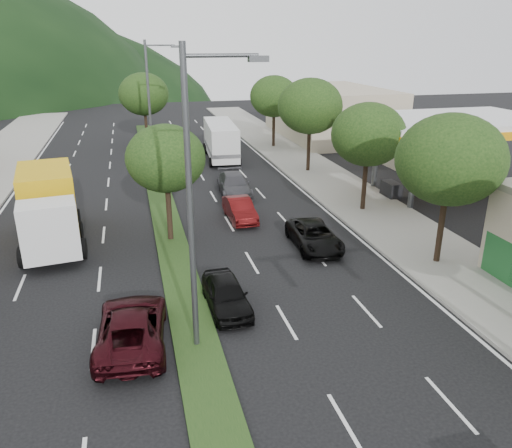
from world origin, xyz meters
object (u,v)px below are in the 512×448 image
object	(u,v)px
streetlight_mid	(152,101)
car_queue_b	(234,185)
tree_r_b	(450,160)
tree_r_e	(274,96)
car_queue_a	(226,294)
car_queue_e	(176,171)
tree_med_far	(144,94)
car_queue_d	(314,236)
motorhome	(221,140)
box_truck	(49,210)
suv_maroon	(132,327)
car_queue_c	(240,209)
tree_r_c	(368,135)
tree_med_near	(166,159)
streetlight_near	(196,192)
tree_r_d	(310,106)

from	to	relation	value
streetlight_mid	car_queue_b	bearing A→B (deg)	-58.32
tree_r_b	tree_r_e	distance (m)	28.00
car_queue_a	car_queue_e	xyz separation A→B (m)	(0.04, 20.00, -0.02)
tree_med_far	streetlight_mid	distance (m)	11.02
car_queue_d	car_queue_e	size ratio (longest dim) A/B	1.23
tree_r_e	motorhome	xyz separation A→B (m)	(-5.92, -3.73, -3.21)
tree_r_e	motorhome	world-z (taller)	tree_r_e
car_queue_a	box_truck	bearing A→B (deg)	127.61
box_truck	motorhome	world-z (taller)	box_truck
car_queue_d	tree_r_b	bearing A→B (deg)	-31.45
tree_r_e	car_queue_e	distance (m)	14.91
tree_r_b	streetlight_mid	bearing A→B (deg)	119.32
suv_maroon	car_queue_e	bearing A→B (deg)	-95.18
tree_r_b	car_queue_a	bearing A→B (deg)	-170.67
suv_maroon	car_queue_c	world-z (taller)	suv_maroon
tree_r_b	box_truck	world-z (taller)	tree_r_b
streetlight_mid	tree_r_c	bearing A→B (deg)	-47.78
tree_r_b	tree_med_far	size ratio (longest dim) A/B	1.00
tree_med_near	tree_med_far	world-z (taller)	tree_med_far
car_queue_c	car_queue_e	bearing A→B (deg)	103.88
tree_r_c	tree_med_near	bearing A→B (deg)	-170.54
car_queue_e	motorhome	world-z (taller)	motorhome
box_truck	car_queue_a	bearing A→B (deg)	121.84
tree_r_c	tree_med_near	distance (m)	12.17
streetlight_near	motorhome	xyz separation A→B (m)	(5.87, 28.27, -3.90)
car_queue_e	car_queue_c	bearing A→B (deg)	-75.55
tree_r_d	box_truck	world-z (taller)	tree_r_d
tree_r_b	car_queue_b	size ratio (longest dim) A/B	1.41
motorhome	car_queue_c	bearing A→B (deg)	-92.43
suv_maroon	streetlight_mid	bearing A→B (deg)	-91.01
car_queue_c	box_truck	xyz separation A→B (m)	(-10.28, -0.91, 1.12)
tree_r_d	streetlight_near	distance (m)	24.97
tree_r_d	streetlight_near	world-z (taller)	streetlight_near
tree_r_c	car_queue_c	size ratio (longest dim) A/B	1.66
tree_med_near	car_queue_b	xyz separation A→B (m)	(4.97, 7.28, -3.72)
car_queue_d	car_queue_e	bearing A→B (deg)	112.07
tree_r_c	motorhome	xyz separation A→B (m)	(-5.92, 16.27, -3.06)
car_queue_c	car_queue_e	world-z (taller)	car_queue_c
car_queue_a	car_queue_e	world-z (taller)	car_queue_a
tree_med_near	box_truck	bearing A→B (deg)	167.23
car_queue_d	motorhome	distance (m)	21.04
car_queue_c	tree_r_b	bearing A→B (deg)	-48.16
tree_r_d	tree_med_far	distance (m)	18.44
car_queue_d	box_truck	xyz separation A→B (m)	(-13.06, 4.09, 1.14)
tree_med_far	tree_r_c	bearing A→B (deg)	-63.43
car_queue_b	box_truck	xyz separation A→B (m)	(-11.00, -5.91, 1.05)
tree_med_near	streetlight_mid	distance (m)	15.05
tree_r_e	car_queue_b	world-z (taller)	tree_r_e
car_queue_a	car_queue_d	bearing A→B (deg)	40.08
tree_r_c	car_queue_a	size ratio (longest dim) A/B	1.72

